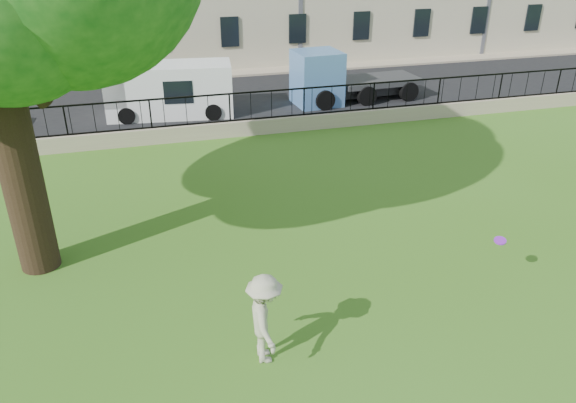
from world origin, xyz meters
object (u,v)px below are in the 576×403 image
object	(u,v)px
white_van	(170,90)
blue_truck	(355,75)
frisbee	(500,241)
man	(265,319)

from	to	relation	value
white_van	blue_truck	world-z (taller)	blue_truck
frisbee	white_van	bearing A→B (deg)	111.66
frisbee	blue_truck	size ratio (longest dim) A/B	0.05
man	white_van	size ratio (longest dim) A/B	0.35
man	blue_truck	size ratio (longest dim) A/B	0.32
man	blue_truck	distance (m)	17.99
man	blue_truck	xyz separation A→B (m)	(8.12, 16.05, 0.28)
frisbee	white_van	size ratio (longest dim) A/B	0.05
man	frisbee	bearing A→B (deg)	-77.70
man	white_van	bearing A→B (deg)	4.16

